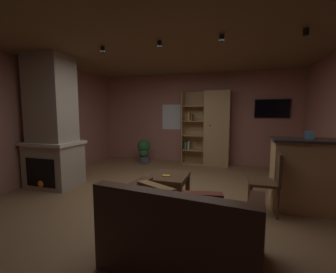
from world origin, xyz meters
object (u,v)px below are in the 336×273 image
object	(u,v)px
bookshelf_cabinet	(214,129)
dining_chair	(269,178)
tissue_box	(309,135)
leather_couch	(183,234)
wall_mounted_tv	(272,109)
table_book_0	(166,176)
kitchen_bar_counter	(319,175)
coffee_table	(169,181)
potted_floor_plant	(144,150)
stone_fireplace	(52,129)

from	to	relation	value
bookshelf_cabinet	dining_chair	size ratio (longest dim) A/B	2.26
tissue_box	dining_chair	distance (m)	0.93
tissue_box	leather_couch	size ratio (longest dim) A/B	0.08
dining_chair	wall_mounted_tv	bearing A→B (deg)	82.69
wall_mounted_tv	table_book_0	bearing A→B (deg)	-120.96
table_book_0	dining_chair	world-z (taller)	dining_chair
kitchen_bar_counter	tissue_box	xyz separation A→B (m)	(-0.14, 0.07, 0.60)
coffee_table	potted_floor_plant	size ratio (longest dim) A/B	0.93
tissue_box	potted_floor_plant	size ratio (longest dim) A/B	0.17
stone_fireplace	wall_mounted_tv	world-z (taller)	stone_fireplace
table_book_0	dining_chair	size ratio (longest dim) A/B	0.13
stone_fireplace	leather_couch	world-z (taller)	stone_fireplace
stone_fireplace	tissue_box	distance (m)	4.61
kitchen_bar_counter	potted_floor_plant	distance (m)	4.38
stone_fireplace	kitchen_bar_counter	xyz separation A→B (m)	(4.74, 0.23, -0.62)
potted_floor_plant	table_book_0	bearing A→B (deg)	-60.05
dining_chair	wall_mounted_tv	distance (m)	3.22
bookshelf_cabinet	kitchen_bar_counter	world-z (taller)	bookshelf_cabinet
table_book_0	wall_mounted_tv	xyz separation A→B (m)	(1.92, 3.20, 1.10)
wall_mounted_tv	potted_floor_plant	bearing A→B (deg)	-171.31
leather_couch	wall_mounted_tv	bearing A→B (deg)	73.27
table_book_0	wall_mounted_tv	size ratio (longest dim) A/B	0.14
kitchen_bar_counter	potted_floor_plant	world-z (taller)	kitchen_bar_counter
kitchen_bar_counter	wall_mounted_tv	distance (m)	2.92
kitchen_bar_counter	wall_mounted_tv	bearing A→B (deg)	96.97
stone_fireplace	wall_mounted_tv	xyz separation A→B (m)	(4.41, 2.94, 0.42)
tissue_box	wall_mounted_tv	size ratio (longest dim) A/B	0.14
bookshelf_cabinet	tissue_box	distance (m)	2.97
coffee_table	potted_floor_plant	bearing A→B (deg)	120.96
leather_couch	kitchen_bar_counter	bearing A→B (deg)	46.51
potted_floor_plant	wall_mounted_tv	bearing A→B (deg)	8.69
bookshelf_cabinet	potted_floor_plant	xyz separation A→B (m)	(-1.97, -0.32, -0.65)
bookshelf_cabinet	tissue_box	world-z (taller)	bookshelf_cabinet
stone_fireplace	coffee_table	distance (m)	2.63
tissue_box	coffee_table	size ratio (longest dim) A/B	0.19
leather_couch	potted_floor_plant	bearing A→B (deg)	118.15
table_book_0	wall_mounted_tv	world-z (taller)	wall_mounted_tv
tissue_box	dining_chair	bearing A→B (deg)	-147.32
coffee_table	potted_floor_plant	distance (m)	3.03
kitchen_bar_counter	coffee_table	world-z (taller)	kitchen_bar_counter
coffee_table	dining_chair	size ratio (longest dim) A/B	0.70
tissue_box	bookshelf_cabinet	bearing A→B (deg)	124.66
tissue_box	table_book_0	size ratio (longest dim) A/B	0.97
stone_fireplace	potted_floor_plant	xyz separation A→B (m)	(0.95, 2.41, -0.79)
stone_fireplace	potted_floor_plant	bearing A→B (deg)	68.59
leather_couch	coffee_table	size ratio (longest dim) A/B	2.43
stone_fireplace	coffee_table	xyz separation A→B (m)	(2.50, -0.18, -0.79)
potted_floor_plant	wall_mounted_tv	distance (m)	3.71
tissue_box	dining_chair	size ratio (longest dim) A/B	0.13
dining_chair	stone_fireplace	bearing A→B (deg)	178.91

